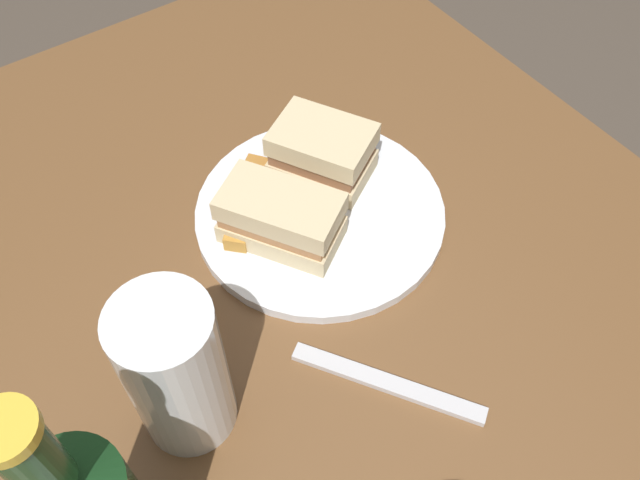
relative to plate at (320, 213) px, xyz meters
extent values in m
cube|color=brown|center=(0.09, -0.06, -0.38)|extent=(1.05, 0.83, 0.75)
cylinder|color=white|center=(0.00, 0.00, 0.00)|extent=(0.26, 0.26, 0.01)
cube|color=beige|center=(-0.04, 0.03, 0.02)|extent=(0.12, 0.11, 0.02)
cube|color=#8C5B3D|center=(-0.04, 0.03, 0.04)|extent=(0.12, 0.11, 0.01)
cube|color=beige|center=(-0.04, 0.03, 0.06)|extent=(0.12, 0.11, 0.02)
cube|color=beige|center=(0.01, -0.05, 0.02)|extent=(0.13, 0.12, 0.02)
cube|color=#B27A4C|center=(0.01, -0.05, 0.04)|extent=(0.13, 0.11, 0.01)
cube|color=beige|center=(0.01, -0.05, 0.05)|extent=(0.13, 0.12, 0.02)
cube|color=#B77F33|center=(-0.02, -0.09, 0.01)|extent=(0.04, 0.04, 0.02)
cube|color=#B77F33|center=(-0.08, 0.01, 0.02)|extent=(0.05, 0.05, 0.02)
cube|color=#AD702D|center=(-0.07, -0.02, 0.02)|extent=(0.05, 0.05, 0.02)
cylinder|color=white|center=(0.12, -0.22, 0.08)|extent=(0.08, 0.08, 0.16)
cylinder|color=orange|center=(0.12, -0.22, 0.05)|extent=(0.07, 0.07, 0.11)
cylinder|color=#19421E|center=(0.20, -0.31, 0.23)|extent=(0.03, 0.03, 0.06)
cylinder|color=gold|center=(0.20, -0.31, 0.27)|extent=(0.03, 0.03, 0.01)
cube|color=silver|center=(0.19, -0.06, 0.00)|extent=(0.16, 0.11, 0.01)
camera|label=1|loc=(0.38, -0.26, 0.56)|focal=38.29mm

